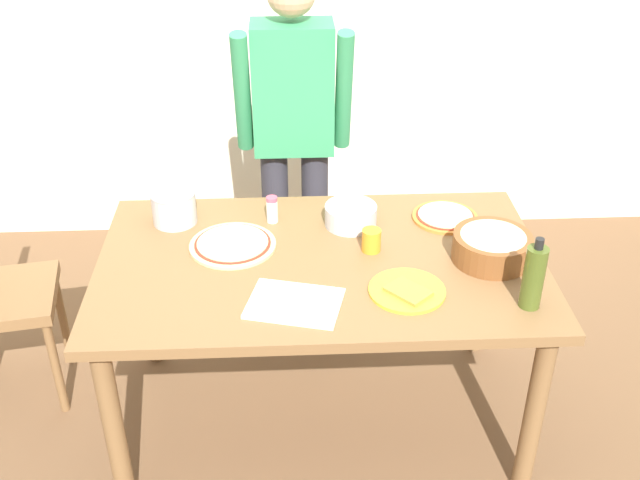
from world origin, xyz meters
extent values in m
plane|color=brown|center=(0.00, 0.00, 0.00)|extent=(8.00, 8.00, 0.00)
cube|color=brown|center=(0.00, 0.00, 0.74)|extent=(1.60, 0.96, 0.04)
cylinder|color=brown|center=(-0.72, -0.40, 0.36)|extent=(0.07, 0.07, 0.72)
cylinder|color=brown|center=(0.72, -0.40, 0.36)|extent=(0.07, 0.07, 0.72)
cylinder|color=brown|center=(-0.72, 0.40, 0.36)|extent=(0.07, 0.07, 0.72)
cylinder|color=brown|center=(0.72, 0.40, 0.36)|extent=(0.07, 0.07, 0.72)
cylinder|color=#2D2D38|center=(-0.17, 0.76, 0.42)|extent=(0.12, 0.12, 0.85)
cylinder|color=#2D2D38|center=(0.01, 0.76, 0.42)|extent=(0.12, 0.12, 0.85)
cube|color=#338C59|center=(-0.08, 0.76, 1.12)|extent=(0.34, 0.20, 0.55)
cylinder|color=#338C59|center=(-0.29, 0.71, 1.12)|extent=(0.07, 0.21, 0.55)
cylinder|color=#338C59|center=(0.13, 0.71, 1.12)|extent=(0.07, 0.21, 0.55)
cube|color=brown|center=(-1.25, 0.22, 0.47)|extent=(0.46, 0.46, 0.05)
cylinder|color=brown|center=(-1.05, 0.08, 0.23)|extent=(0.04, 0.04, 0.45)
cylinder|color=brown|center=(-1.11, 0.42, 0.23)|extent=(0.04, 0.04, 0.45)
cylinder|color=beige|center=(-0.32, 0.10, 0.77)|extent=(0.32, 0.32, 0.01)
cylinder|color=#B22D1E|center=(-0.32, 0.10, 0.77)|extent=(0.28, 0.28, 0.00)
cylinder|color=beige|center=(-0.32, 0.10, 0.78)|extent=(0.26, 0.26, 0.00)
cylinder|color=#C67A33|center=(0.50, 0.27, 0.77)|extent=(0.26, 0.26, 0.01)
cylinder|color=#B22D1E|center=(0.50, 0.27, 0.77)|extent=(0.23, 0.23, 0.00)
cylinder|color=beige|center=(0.50, 0.27, 0.78)|extent=(0.21, 0.21, 0.00)
cylinder|color=gold|center=(0.28, -0.22, 0.77)|extent=(0.26, 0.26, 0.01)
cube|color=#CC8438|center=(0.28, -0.24, 0.78)|extent=(0.17, 0.17, 0.01)
cylinder|color=brown|center=(0.61, -0.03, 0.81)|extent=(0.28, 0.28, 0.10)
ellipsoid|color=beige|center=(0.61, -0.03, 0.85)|extent=(0.25, 0.25, 0.05)
cylinder|color=#B7B7BC|center=(0.13, 0.24, 0.80)|extent=(0.20, 0.20, 0.08)
cylinder|color=#47561E|center=(0.67, -0.31, 0.87)|extent=(0.07, 0.07, 0.22)
cylinder|color=black|center=(0.67, -0.31, 1.00)|extent=(0.03, 0.03, 0.04)
cylinder|color=#B7B7BC|center=(-0.55, 0.30, 0.82)|extent=(0.17, 0.17, 0.12)
torus|color=#A5A5AD|center=(-0.55, 0.30, 0.88)|extent=(0.17, 0.17, 0.01)
cylinder|color=orange|center=(0.19, 0.05, 0.80)|extent=(0.07, 0.07, 0.08)
cylinder|color=white|center=(-0.17, 0.28, 0.81)|extent=(0.04, 0.04, 0.09)
cylinder|color=#D84C66|center=(-0.17, 0.28, 0.86)|extent=(0.04, 0.04, 0.02)
cube|color=white|center=(-0.10, -0.27, 0.77)|extent=(0.35, 0.29, 0.01)
camera|label=1|loc=(-0.12, -2.29, 2.24)|focal=42.63mm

